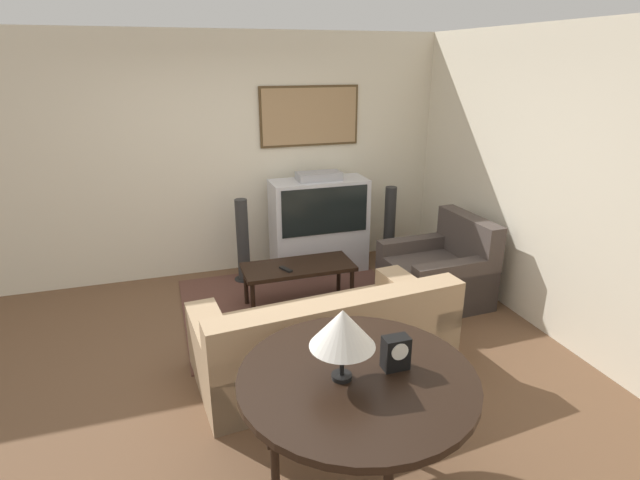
% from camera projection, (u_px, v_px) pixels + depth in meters
% --- Properties ---
extents(ground_plane, '(12.00, 12.00, 0.00)m').
position_uv_depth(ground_plane, '(263.00, 364.00, 4.18)').
color(ground_plane, brown).
extents(wall_back, '(12.00, 0.10, 2.70)m').
position_uv_depth(wall_back, '(221.00, 157.00, 5.62)').
color(wall_back, beige).
rests_on(wall_back, ground_plane).
extents(wall_right, '(0.06, 12.00, 2.70)m').
position_uv_depth(wall_right, '(545.00, 183.00, 4.47)').
color(wall_right, beige).
rests_on(wall_right, ground_plane).
extents(area_rug, '(2.23, 1.90, 0.01)m').
position_uv_depth(area_rug, '(295.00, 304.00, 5.17)').
color(area_rug, brown).
rests_on(area_rug, ground_plane).
extents(tv, '(1.11, 0.46, 1.20)m').
position_uv_depth(tv, '(319.00, 225.00, 5.84)').
color(tv, silver).
rests_on(tv, ground_plane).
extents(couch, '(2.07, 1.15, 0.79)m').
position_uv_depth(couch, '(324.00, 340.00, 3.99)').
color(couch, tan).
rests_on(couch, ground_plane).
extents(armchair, '(0.96, 0.94, 0.89)m').
position_uv_depth(armchair, '(438.00, 274.00, 5.20)').
color(armchair, '#473D38').
rests_on(armchair, ground_plane).
extents(coffee_table, '(1.11, 0.49, 0.46)m').
position_uv_depth(coffee_table, '(298.00, 270.00, 5.01)').
color(coffee_table, black).
rests_on(coffee_table, ground_plane).
extents(console_table, '(1.30, 1.30, 0.81)m').
position_uv_depth(console_table, '(357.00, 385.00, 2.69)').
color(console_table, black).
rests_on(console_table, ground_plane).
extents(table_lamp, '(0.35, 0.35, 0.41)m').
position_uv_depth(table_lamp, '(343.00, 329.00, 2.54)').
color(table_lamp, black).
rests_on(table_lamp, console_table).
extents(mantel_clock, '(0.14, 0.10, 0.19)m').
position_uv_depth(mantel_clock, '(396.00, 353.00, 2.70)').
color(mantel_clock, black).
rests_on(mantel_clock, console_table).
extents(remote, '(0.11, 0.16, 0.02)m').
position_uv_depth(remote, '(286.00, 269.00, 4.87)').
color(remote, black).
rests_on(remote, coffee_table).
extents(speaker_tower_left, '(0.23, 0.23, 0.96)m').
position_uv_depth(speaker_tower_left, '(243.00, 243.00, 5.60)').
color(speaker_tower_left, black).
rests_on(speaker_tower_left, ground_plane).
extents(speaker_tower_right, '(0.23, 0.23, 0.96)m').
position_uv_depth(speaker_tower_right, '(389.00, 227.00, 6.12)').
color(speaker_tower_right, black).
rests_on(speaker_tower_right, ground_plane).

